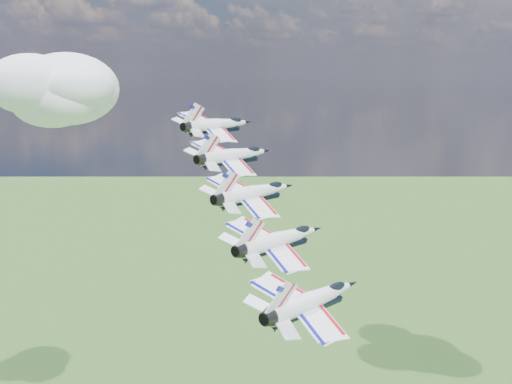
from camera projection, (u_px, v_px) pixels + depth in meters
The scene contains 6 objects.
cloud_left at pixel (48, 92), 198.14m from camera, with size 49.87×39.18×19.59m, color white.
jet_0 at pixel (219, 124), 95.89m from camera, with size 9.85×14.58×4.36m, color white, non-canonical shape.
jet_1 at pixel (236, 155), 87.08m from camera, with size 9.85×14.58×4.36m, color white, non-canonical shape.
jet_2 at pixel (256, 192), 78.26m from camera, with size 9.85×14.58×4.36m, color white, non-canonical shape.
jet_3 at pixel (281, 239), 69.45m from camera, with size 9.85×14.58×4.36m, color silver, non-canonical shape.
jet_4 at pixel (314, 299), 60.64m from camera, with size 9.85×14.58×4.36m, color white, non-canonical shape.
Camera 1 is at (38.44, -58.01, 156.20)m, focal length 45.00 mm.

